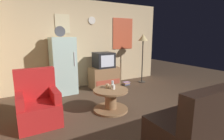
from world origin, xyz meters
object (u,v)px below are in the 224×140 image
at_px(couch, 208,121).
at_px(armchair, 38,105).
at_px(fridge, 63,66).
at_px(mug_ceramic_white, 113,87).
at_px(mug_ceramic_tan, 107,86).
at_px(tv_stand, 104,77).
at_px(wine_glass, 113,84).
at_px(coffee_table, 111,100).
at_px(book_stack, 126,84).
at_px(crt_tv, 104,60).
at_px(standing_lamp, 143,41).

bearing_deg(couch, armchair, 139.21).
relative_size(fridge, mug_ceramic_white, 19.67).
xyz_separation_m(mug_ceramic_white, mug_ceramic_tan, (-0.07, 0.11, 0.00)).
distance_m(fridge, tv_stand, 1.26).
xyz_separation_m(fridge, wine_glass, (0.65, -1.51, -0.23)).
relative_size(tv_stand, couch, 0.49).
relative_size(wine_glass, mug_ceramic_tan, 1.67).
xyz_separation_m(coffee_table, mug_ceramic_tan, (-0.02, 0.11, 0.27)).
height_order(mug_ceramic_tan, book_stack, mug_ceramic_tan).
bearing_deg(mug_ceramic_white, tv_stand, 69.66).
relative_size(coffee_table, armchair, 0.75).
bearing_deg(coffee_table, crt_tv, 68.19).
distance_m(tv_stand, crt_tv, 0.53).
relative_size(standing_lamp, coffee_table, 2.21).
bearing_deg(wine_glass, book_stack, 45.95).
xyz_separation_m(mug_ceramic_white, book_stack, (1.24, 1.34, -0.44)).
height_order(wine_glass, couch, couch).
bearing_deg(couch, crt_tv, 92.13).
bearing_deg(coffee_table, mug_ceramic_white, -6.97).
bearing_deg(couch, book_stack, 78.97).
bearing_deg(crt_tv, couch, -87.87).
bearing_deg(wine_glass, fridge, 113.31).
xyz_separation_m(standing_lamp, mug_ceramic_white, (-1.93, -1.43, -0.86)).
distance_m(mug_ceramic_tan, armchair, 1.36).
distance_m(fridge, armchair, 1.69).
bearing_deg(coffee_table, book_stack, 45.75).
relative_size(tv_stand, wine_glass, 5.60).
bearing_deg(crt_tv, fridge, 175.49).
xyz_separation_m(crt_tv, armchair, (-1.98, -1.33, -0.50)).
relative_size(coffee_table, book_stack, 3.33).
distance_m(standing_lamp, mug_ceramic_white, 2.55).
distance_m(fridge, crt_tv, 1.17).
xyz_separation_m(fridge, armchair, (-0.81, -1.43, -0.42)).
bearing_deg(mug_ceramic_white, armchair, 172.66).
height_order(wine_glass, mug_ceramic_white, wine_glass).
bearing_deg(couch, wine_glass, 110.02).
distance_m(mug_ceramic_white, book_stack, 1.88).
distance_m(coffee_table, mug_ceramic_white, 0.28).
height_order(coffee_table, armchair, armchair).
bearing_deg(book_stack, mug_ceramic_tan, -137.04).
relative_size(armchair, couch, 0.56).
height_order(tv_stand, book_stack, tv_stand).
xyz_separation_m(standing_lamp, mug_ceramic_tan, (-2.01, -1.31, -0.86)).
bearing_deg(fridge, couch, -68.42).
xyz_separation_m(wine_glass, mug_ceramic_white, (-0.04, -0.10, -0.03)).
distance_m(crt_tv, couch, 3.18).
relative_size(standing_lamp, armchair, 1.66).
relative_size(fridge, standing_lamp, 1.11).
bearing_deg(mug_ceramic_tan, couch, -66.95).
distance_m(coffee_table, couch, 1.78).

